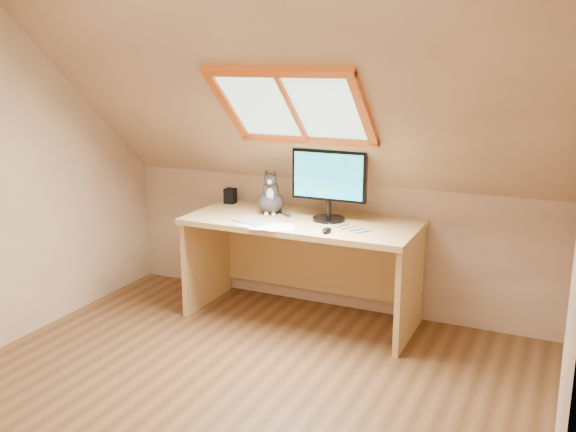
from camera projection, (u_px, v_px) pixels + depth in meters
The scene contains 10 objects.
ground at pixel (217, 409), 3.62m from camera, with size 3.50×3.50×0.00m, color brown.
room_shell at pixel (199, 161), 3.19m from camera, with size 3.52×3.52×2.41m.
desk at pixel (305, 247), 4.80m from camera, with size 1.70×0.75×0.78m.
monitor at pixel (329, 181), 4.58m from camera, with size 0.56×0.24×0.52m.
cat at pixel (271, 197), 4.84m from camera, with size 0.25×0.28×0.35m.
desk_speaker at pixel (230, 196), 5.19m from camera, with size 0.08×0.08×0.12m, color black.
graphics_tablet at pixel (254, 221), 4.63m from camera, with size 0.28×0.20×0.01m, color #B2B2B7.
mouse at pixel (327, 230), 4.34m from camera, with size 0.06×0.10×0.03m, color black.
papers at pixel (273, 226), 4.49m from camera, with size 0.33×0.27×0.00m.
cables at pixel (338, 228), 4.44m from camera, with size 0.51×0.26×0.01m.
Camera 1 is at (1.72, -2.78, 1.94)m, focal length 40.00 mm.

